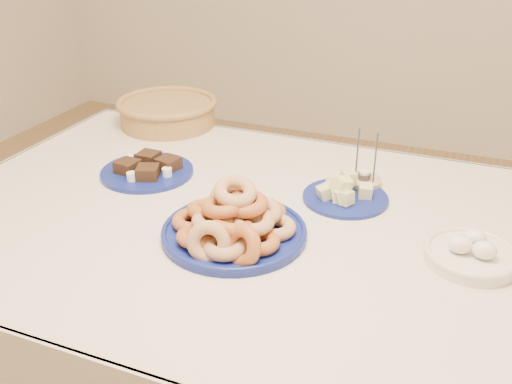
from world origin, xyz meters
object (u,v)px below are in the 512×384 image
melon_plate (343,194)px  wicker_basket (167,111)px  dining_table (263,256)px  donut_platter (234,223)px  egg_bowl (471,254)px  brownie_plate (147,170)px  candle_holder (364,181)px

melon_plate → wicker_basket: bearing=155.4°
dining_table → donut_platter: 0.18m
melon_plate → egg_bowl: 0.37m
donut_platter → egg_bowl: size_ratio=1.62×
dining_table → brownie_plate: (-0.40, 0.12, 0.12)m
dining_table → candle_holder: 0.35m
melon_plate → candle_holder: size_ratio=1.41×
donut_platter → brownie_plate: (-0.37, 0.22, -0.03)m
melon_plate → candle_holder: candle_holder is taller
donut_platter → candle_holder: size_ratio=2.25×
brownie_plate → melon_plate: bearing=5.6°
dining_table → melon_plate: size_ratio=7.50×
wicker_basket → brownie_plate: bearing=-68.4°
brownie_plate → egg_bowl: bearing=-7.9°
dining_table → melon_plate: (0.15, 0.17, 0.12)m
brownie_plate → candle_holder: (0.59, 0.16, 0.00)m
donut_platter → egg_bowl: bearing=11.2°
wicker_basket → egg_bowl: size_ratio=1.94×
donut_platter → melon_plate: (0.19, 0.28, -0.02)m
melon_plate → brownie_plate: melon_plate is taller
wicker_basket → egg_bowl: (1.03, -0.50, -0.03)m
egg_bowl → wicker_basket: bearing=154.1°
wicker_basket → dining_table: bearing=-42.0°
donut_platter → wicker_basket: bearing=130.8°
melon_plate → egg_bowl: bearing=-28.6°
melon_plate → brownie_plate: 0.56m
egg_bowl → melon_plate: bearing=151.4°
dining_table → brownie_plate: size_ratio=6.37×
wicker_basket → candle_holder: size_ratio=2.71×
dining_table → candle_holder: (0.18, 0.28, 0.12)m
candle_holder → brownie_plate: bearing=-165.1°
dining_table → brownie_plate: brownie_plate is taller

